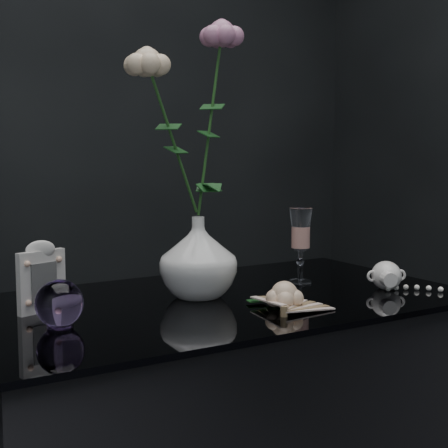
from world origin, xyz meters
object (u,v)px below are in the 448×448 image
vase (198,257)px  pearl_jar (386,274)px  loose_rose (284,295)px  picture_frame (41,276)px  paperweight (59,303)px  wine_glass (301,246)px

vase → pearl_jar: (0.40, -0.14, -0.05)m
vase → loose_rose: (0.09, -0.18, -0.06)m
picture_frame → pearl_jar: picture_frame is taller
picture_frame → paperweight: picture_frame is taller
vase → loose_rose: size_ratio=1.05×
picture_frame → loose_rose: 0.47m
wine_glass → loose_rose: 0.27m
vase → wine_glass: size_ratio=0.98×
loose_rose → pearl_jar: pearl_jar is taller
picture_frame → wine_glass: bearing=-19.8°
wine_glass → paperweight: 0.61m
paperweight → loose_rose: size_ratio=0.52×
wine_glass → picture_frame: bearing=176.9°
vase → paperweight: size_ratio=2.00×
paperweight → pearl_jar: 0.72m
wine_glass → paperweight: wine_glass is taller
wine_glass → loose_rose: wine_glass is taller
loose_rose → wine_glass: bearing=23.7°
paperweight → vase: bearing=14.2°
vase → paperweight: bearing=-165.8°
paperweight → loose_rose: bearing=-12.9°
picture_frame → loose_rose: bearing=-44.8°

